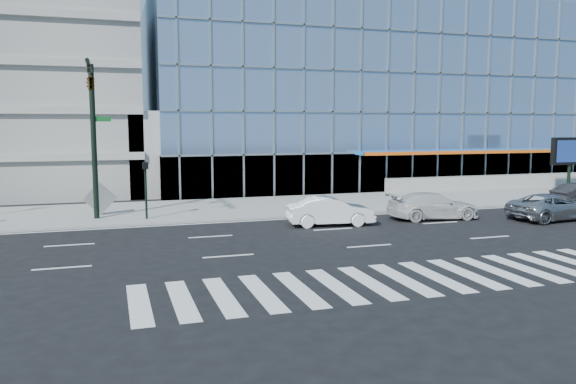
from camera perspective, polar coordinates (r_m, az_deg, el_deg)
name	(u,v)px	position (r m, az deg, el deg)	size (l,w,h in m)	color
ground	(333,229)	(27.44, 4.59, -3.79)	(160.00, 160.00, 0.00)	black
sidewalk	(284,205)	(34.86, -0.39, -1.38)	(120.00, 8.00, 0.15)	gray
theatre_building	(365,100)	(56.48, 7.87, 9.24)	(42.00, 26.00, 15.00)	#6D8BB6
ramp_block	(169,152)	(43.20, -12.04, 3.96)	(6.00, 8.00, 6.00)	gray
retaining_wall	(553,180)	(50.28, 25.36, 1.14)	(30.00, 0.80, 1.00)	gray
traffic_signal	(91,102)	(29.55, -19.34, 8.62)	(1.14, 5.74, 8.00)	black
ped_signal_post	(146,181)	(30.08, -14.26, 1.07)	(0.30, 0.33, 3.00)	black
marquee_sign	(570,152)	(46.14, 26.75, 3.63)	(3.20, 0.43, 4.00)	black
silver_suv	(553,207)	(33.16, 25.34, -1.36)	(2.33, 5.05, 1.40)	#AAABAF
white_suv	(433,206)	(31.20, 14.50, -1.37)	(2.01, 4.93, 1.43)	silver
white_sedan	(330,211)	(28.39, 4.30, -1.95)	(1.53, 4.39, 1.45)	white
tilted_panel	(100,198)	(32.23, -18.56, -0.62)	(1.30, 0.06, 1.30)	gray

